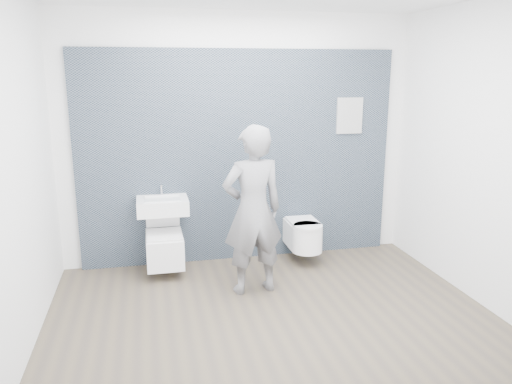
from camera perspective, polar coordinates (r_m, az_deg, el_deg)
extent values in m
plane|color=#4E4434|center=(4.71, 1.64, -13.64)|extent=(4.00, 4.00, 0.00)
plane|color=white|center=(5.70, -1.99, 6.00)|extent=(4.00, 0.00, 4.00)
plane|color=white|center=(2.86, 9.23, -1.88)|extent=(4.00, 0.00, 4.00)
plane|color=white|center=(4.23, -25.49, 2.01)|extent=(0.00, 3.00, 3.00)
plane|color=white|center=(5.12, 24.05, 3.96)|extent=(0.00, 3.00, 3.00)
cube|color=black|center=(6.02, -1.82, -7.37)|extent=(3.60, 0.06, 2.40)
cube|color=white|center=(5.48, -10.63, -1.56)|extent=(0.54, 0.41, 0.16)
cube|color=silver|center=(5.44, -10.66, -0.81)|extent=(0.38, 0.27, 0.03)
cylinder|color=silver|center=(5.58, -10.76, 0.30)|extent=(0.02, 0.02, 0.14)
cylinder|color=silver|center=(5.52, -10.76, 0.78)|extent=(0.02, 0.09, 0.02)
cylinder|color=silver|center=(5.69, -10.64, -2.40)|extent=(0.04, 0.04, 0.11)
cube|color=white|center=(5.54, -10.39, -6.44)|extent=(0.39, 0.56, 0.33)
cylinder|color=silver|center=(5.45, -10.43, -5.11)|extent=(0.28, 0.28, 0.03)
cube|color=white|center=(5.45, -10.45, -4.84)|extent=(0.37, 0.45, 0.02)
cube|color=white|center=(5.58, -10.63, -2.18)|extent=(0.37, 0.15, 0.39)
cube|color=silver|center=(5.82, -10.44, -6.75)|extent=(0.10, 0.06, 0.08)
cube|color=white|center=(5.86, 5.24, -4.76)|extent=(0.35, 0.40, 0.29)
cylinder|color=white|center=(5.68, 5.86, -5.38)|extent=(0.35, 0.35, 0.29)
cube|color=white|center=(5.79, 5.36, -3.35)|extent=(0.33, 0.38, 0.03)
cylinder|color=white|center=(5.62, 5.97, -3.91)|extent=(0.33, 0.33, 0.03)
cube|color=silver|center=(6.05, 4.73, -5.19)|extent=(0.10, 0.06, 0.08)
cube|color=silver|center=(6.34, 9.99, -6.48)|extent=(0.31, 0.03, 0.42)
imported|color=gray|center=(4.85, -0.36, -2.14)|extent=(0.66, 0.48, 1.68)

